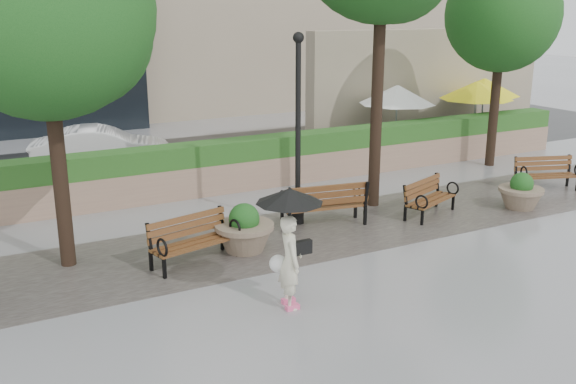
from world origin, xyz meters
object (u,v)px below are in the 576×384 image
planter_right (521,195)px  car_right (102,149)px  planter_left (244,233)px  bench_1 (195,250)px  bench_2 (324,213)px  pedestrian (290,236)px  bench_3 (430,205)px  bench_4 (546,181)px  lamppost (298,143)px

planter_right → car_right: size_ratio=0.26×
planter_left → car_right: (-1.06, 8.01, 0.28)m
planter_left → bench_1: bearing=-172.0°
bench_2 → pedestrian: pedestrian is taller
bench_2 → planter_left: bench_2 is taller
bench_2 → pedestrian: bearing=60.6°
pedestrian → bench_3: bearing=-49.6°
bench_3 → planter_right: size_ratio=1.57×
car_right → bench_4: bearing=-113.6°
planter_right → bench_2: bearing=167.2°
car_right → bench_1: bearing=-166.7°
bench_2 → car_right: (-3.28, 7.40, 0.37)m
bench_3 → bench_4: size_ratio=0.96×
planter_left → car_right: size_ratio=0.29×
bench_1 → bench_4: size_ratio=1.04×
bench_3 → planter_right: planter_right is taller
bench_2 → pedestrian: (-2.56, -3.19, 0.91)m
car_right → planter_right: bearing=-122.5°
planter_left → lamppost: bearing=29.9°
bench_1 → car_right: 8.17m
car_right → pedestrian: 10.63m
bench_1 → planter_left: planter_left is taller
bench_3 → pedestrian: pedestrian is taller
bench_3 → car_right: size_ratio=0.41×
bench_2 → lamppost: size_ratio=0.47×
bench_4 → bench_2: bearing=-163.4°
planter_right → car_right: 11.82m
planter_left → pedestrian: size_ratio=0.60×
bench_2 → planter_left: (-2.21, -0.60, 0.09)m
lamppost → car_right: (-2.83, 6.99, -1.20)m
car_right → bench_2: bearing=-142.5°
bench_1 → bench_3: 5.91m
bench_3 → planter_left: planter_left is taller
bench_1 → car_right: car_right is taller
bench_4 → lamppost: 7.44m
pedestrian → planter_right: bearing=-61.4°
lamppost → pedestrian: lamppost is taller
bench_4 → lamppost: (-7.24, 0.67, 1.61)m
bench_4 → car_right: car_right is taller
bench_3 → lamppost: lamppost is taller
planter_right → lamppost: (-5.35, 1.54, 1.52)m
bench_3 → lamppost: bearing=141.1°
bench_3 → bench_4: bearing=-17.7°
bench_1 → pedestrian: 2.72m
planter_left → car_right: car_right is taller
bench_3 → car_right: bearing=104.9°
bench_3 → planter_left: 4.80m
planter_left → lamppost: (1.77, 1.02, 1.48)m
pedestrian → lamppost: bearing=-17.4°
bench_3 → car_right: car_right is taller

